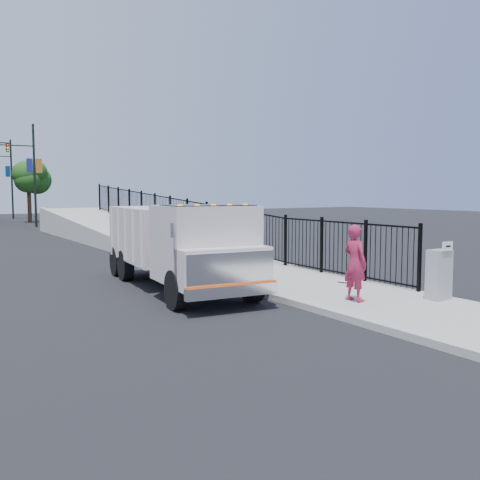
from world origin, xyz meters
TOP-DOWN VIEW (x-y plane):
  - ground at (0.00, 0.00)m, footprint 120.00×120.00m
  - sidewalk at (1.93, -2.00)m, footprint 3.55×12.00m
  - curb at (0.00, -2.00)m, footprint 0.30×12.00m
  - ramp at (2.12, 16.00)m, footprint 3.95×24.06m
  - iron_fence at (3.55, 12.00)m, footprint 0.10×28.00m
  - truck at (-1.49, 2.31)m, footprint 3.00×7.50m
  - worker at (1.19, -2.00)m, footprint 0.47×0.70m
  - utility_cabinet at (3.10, -2.98)m, footprint 0.55×0.40m
  - arrow_sign at (3.10, -3.20)m, footprint 0.35×0.04m
  - debris at (2.87, 0.14)m, footprint 0.43×0.43m
  - light_pole_1 at (0.19, 32.58)m, footprint 3.78×0.22m
  - light_pole_3 at (0.77, 46.98)m, footprint 3.77×0.22m
  - tree_1 at (1.31, 39.55)m, footprint 2.36×2.36m

SIDE VIEW (x-z plane):
  - ground at x=0.00m, z-range 0.00..0.00m
  - ramp at x=2.12m, z-range -1.60..1.60m
  - sidewalk at x=1.93m, z-range 0.00..0.12m
  - curb at x=0.00m, z-range 0.00..0.16m
  - debris at x=2.87m, z-range 0.12..0.23m
  - utility_cabinet at x=3.10m, z-range 0.12..1.37m
  - iron_fence at x=3.55m, z-range 0.00..1.80m
  - worker at x=1.19m, z-range 0.12..2.01m
  - truck at x=-1.49m, z-range 0.16..2.66m
  - arrow_sign at x=3.10m, z-range 1.37..1.59m
  - tree_1 at x=1.31m, z-range 1.34..6.52m
  - light_pole_1 at x=0.19m, z-range 0.36..8.36m
  - light_pole_3 at x=0.77m, z-range 0.36..8.36m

